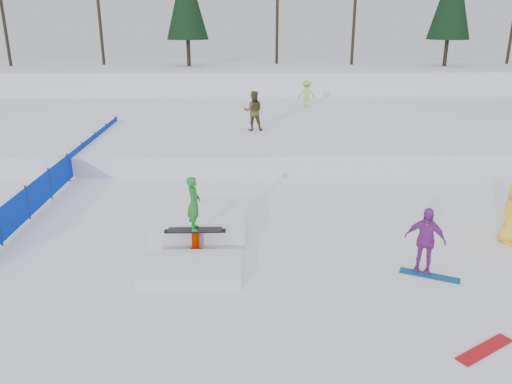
{
  "coord_description": "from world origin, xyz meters",
  "views": [
    {
      "loc": [
        0.11,
        -11.73,
        5.87
      ],
      "look_at": [
        0.5,
        2.0,
        1.1
      ],
      "focal_mm": 35.0,
      "sensor_mm": 36.0,
      "label": 1
    }
  ],
  "objects_px": {
    "walker_olive": "(253,111)",
    "spectator_purple": "(425,240)",
    "walker_ygreen": "(307,94)",
    "safety_fence": "(68,168)",
    "jib_rail_feature": "(197,234)"
  },
  "relations": [
    {
      "from": "walker_ygreen",
      "to": "spectator_purple",
      "type": "relative_size",
      "value": 0.97
    },
    {
      "from": "walker_olive",
      "to": "walker_ygreen",
      "type": "height_order",
      "value": "walker_olive"
    },
    {
      "from": "safety_fence",
      "to": "walker_ygreen",
      "type": "distance_m",
      "value": 15.99
    },
    {
      "from": "safety_fence",
      "to": "spectator_purple",
      "type": "xyz_separation_m",
      "value": [
        11.0,
        -7.47,
        0.28
      ]
    },
    {
      "from": "walker_olive",
      "to": "spectator_purple",
      "type": "relative_size",
      "value": 1.13
    },
    {
      "from": "jib_rail_feature",
      "to": "walker_olive",
      "type": "bearing_deg",
      "value": 80.8
    },
    {
      "from": "safety_fence",
      "to": "spectator_purple",
      "type": "relative_size",
      "value": 9.65
    },
    {
      "from": "walker_olive",
      "to": "jib_rail_feature",
      "type": "xyz_separation_m",
      "value": [
        -1.8,
        -11.11,
        -1.43
      ]
    },
    {
      "from": "safety_fence",
      "to": "walker_olive",
      "type": "relative_size",
      "value": 8.52
    },
    {
      "from": "spectator_purple",
      "to": "walker_ygreen",
      "type": "bearing_deg",
      "value": 118.97
    },
    {
      "from": "walker_olive",
      "to": "spectator_purple",
      "type": "xyz_separation_m",
      "value": [
        3.84,
        -12.85,
        -0.91
      ]
    },
    {
      "from": "safety_fence",
      "to": "jib_rail_feature",
      "type": "relative_size",
      "value": 3.64
    },
    {
      "from": "walker_olive",
      "to": "jib_rail_feature",
      "type": "distance_m",
      "value": 11.35
    },
    {
      "from": "walker_olive",
      "to": "safety_fence",
      "type": "bearing_deg",
      "value": 36.73
    },
    {
      "from": "walker_ygreen",
      "to": "jib_rail_feature",
      "type": "bearing_deg",
      "value": 85.72
    }
  ]
}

